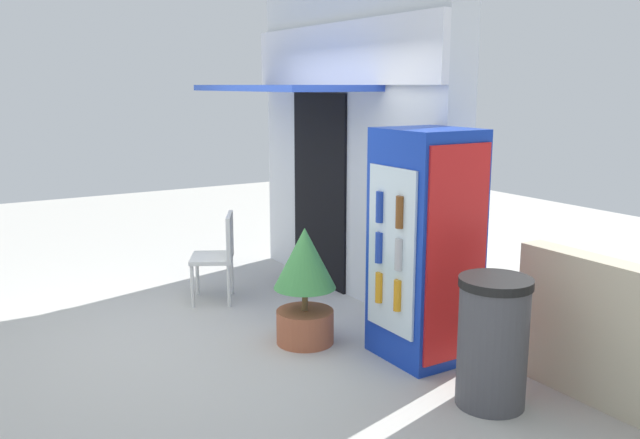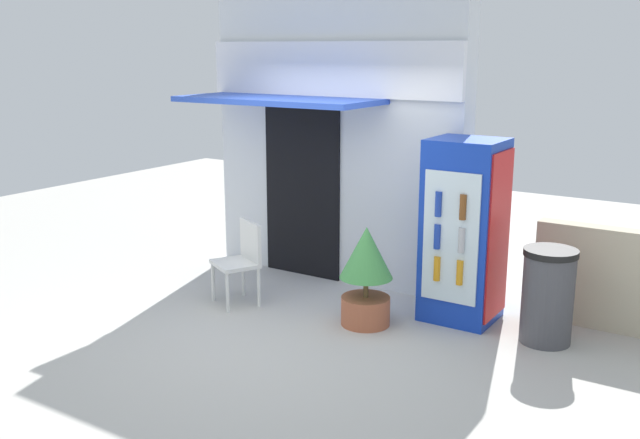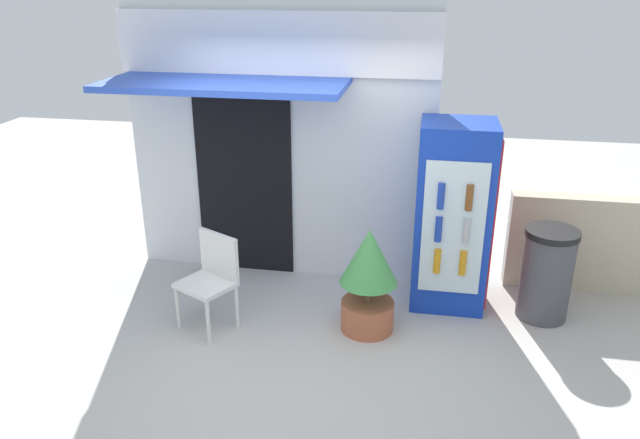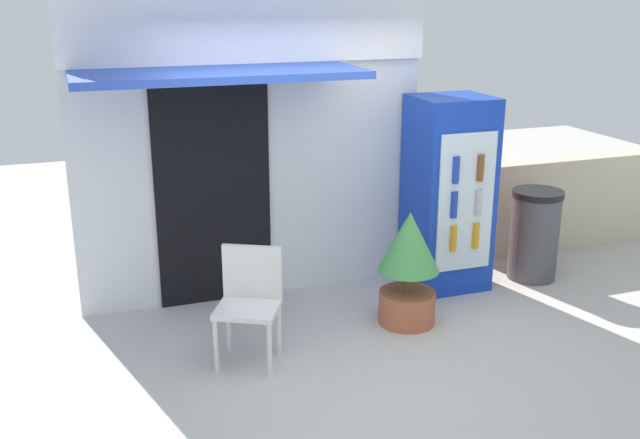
% 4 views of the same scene
% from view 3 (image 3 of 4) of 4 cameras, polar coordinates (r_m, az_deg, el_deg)
% --- Properties ---
extents(ground, '(16.00, 16.00, 0.00)m').
position_cam_3_polar(ground, '(5.41, -3.63, -12.47)').
color(ground, beige).
extents(storefront_building, '(3.17, 1.27, 3.23)m').
position_cam_3_polar(storefront_building, '(6.36, -3.84, 9.24)').
color(storefront_building, silver).
rests_on(storefront_building, ground).
extents(drink_cooler, '(0.71, 0.70, 1.82)m').
position_cam_3_polar(drink_cooler, '(5.95, 12.29, 0.30)').
color(drink_cooler, '#1438B2').
rests_on(drink_cooler, ground).
extents(plastic_chair, '(0.60, 0.58, 0.88)m').
position_cam_3_polar(plastic_chair, '(5.66, -10.04, -5.03)').
color(plastic_chair, silver).
rests_on(plastic_chair, ground).
extents(potted_plant_near_shop, '(0.52, 0.52, 0.99)m').
position_cam_3_polar(potted_plant_near_shop, '(5.50, 4.54, -5.26)').
color(potted_plant_near_shop, '#AD5B3D').
rests_on(potted_plant_near_shop, ground).
extents(trash_bin, '(0.49, 0.49, 0.89)m').
position_cam_3_polar(trash_bin, '(6.11, 20.35, -4.76)').
color(trash_bin, '#47474C').
rests_on(trash_bin, ground).
extents(stone_boundary_wall, '(2.54, 0.20, 1.00)m').
position_cam_3_polar(stone_boundary_wall, '(6.91, 27.51, -2.32)').
color(stone_boundary_wall, beige).
rests_on(stone_boundary_wall, ground).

